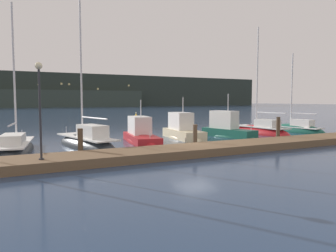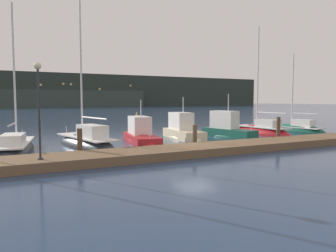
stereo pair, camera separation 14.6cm
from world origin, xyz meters
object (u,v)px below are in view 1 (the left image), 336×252
Objects in this scene: motorboat_berth_4 at (141,138)px; channel_buoy at (136,122)px; sailboat_berth_2 at (15,149)px; sailboat_berth_7 at (261,133)px; sailboat_berth_8 at (296,131)px; dock_lamppost at (40,95)px; motorboat_berth_6 at (227,132)px; motorboat_berth_5 at (183,134)px; sailboat_berth_3 at (87,145)px.

motorboat_berth_4 is 3.57× the size of channel_buoy.
sailboat_berth_7 is at bearing 2.04° from sailboat_berth_2.
dock_lamppost is (-24.04, -6.80, 3.22)m from sailboat_berth_8.
sailboat_berth_7 reaches higher than motorboat_berth_6.
sailboat_berth_8 is (24.82, 0.43, -0.01)m from sailboat_berth_2.
motorboat_berth_5 is (3.94, 0.60, 0.08)m from motorboat_berth_4.
sailboat_berth_2 is at bearing -179.01° from sailboat_berth_8.
sailboat_berth_7 reaches higher than sailboat_berth_2.
sailboat_berth_8 is (8.46, 0.23, -0.34)m from motorboat_berth_6.
sailboat_berth_8 is at bearing -44.16° from channel_buoy.
dock_lamppost is at bearing -164.20° from sailboat_berth_8.
dock_lamppost reaches higher than motorboat_berth_5.
sailboat_berth_8 is 16.72m from channel_buoy.
motorboat_berth_4 is at bearing -179.79° from sailboat_berth_8.
dock_lamppost reaches higher than motorboat_berth_6.
motorboat_berth_5 reaches higher than channel_buoy.
sailboat_berth_3 reaches higher than dock_lamppost.
sailboat_berth_7 is 21.32m from dock_lamppost.
channel_buoy is at bearing 43.26° from sailboat_berth_2.
sailboat_berth_3 is 7.53m from dock_lamppost.
dock_lamppost is (-12.05, -18.45, 2.69)m from channel_buoy.
sailboat_berth_2 is 1.54× the size of motorboat_berth_4.
sailboat_berth_2 is 12.47m from motorboat_berth_5.
sailboat_berth_2 is 8.50m from motorboat_berth_4.
motorboat_berth_6 is at bearing -1.23° from motorboat_berth_4.
sailboat_berth_8 is at bearing 0.99° from sailboat_berth_2.
sailboat_berth_7 reaches higher than dock_lamppost.
sailboat_berth_8 is at bearing -2.49° from motorboat_berth_5.
motorboat_berth_5 is at bearing 168.99° from motorboat_berth_6.
sailboat_berth_2 is 7.18m from dock_lamppost.
sailboat_berth_8 is 25.19m from dock_lamppost.
motorboat_berth_5 is 12.41m from sailboat_berth_8.
sailboat_berth_3 is 8.30m from motorboat_berth_5.
motorboat_berth_5 is at bearing 177.51° from sailboat_berth_8.
sailboat_berth_8 is 1.94× the size of dock_lamppost.
sailboat_berth_2 is 5.48× the size of channel_buoy.
motorboat_berth_4 is at bearing 2.51° from sailboat_berth_2.
sailboat_berth_2 reaches higher than sailboat_berth_8.
sailboat_berth_8 is at bearing -4.15° from sailboat_berth_7.
sailboat_berth_3 is 2.52× the size of dock_lamppost.
motorboat_berth_4 is at bearing -171.39° from motorboat_berth_5.
channel_buoy is at bearing 135.84° from sailboat_berth_8.
motorboat_berth_5 is at bearing 10.22° from sailboat_berth_3.
sailboat_berth_8 is (4.20, -0.30, -0.02)m from sailboat_berth_7.
motorboat_berth_4 is (8.49, 0.37, 0.17)m from sailboat_berth_2.
dock_lamppost is (-15.58, -6.58, 2.89)m from motorboat_berth_6.
sailboat_berth_7 is 13.77m from channel_buoy.
sailboat_berth_3 is at bearing -124.27° from channel_buoy.
sailboat_berth_8 is 4.77× the size of channel_buoy.
sailboat_berth_3 is 12.12m from motorboat_berth_6.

